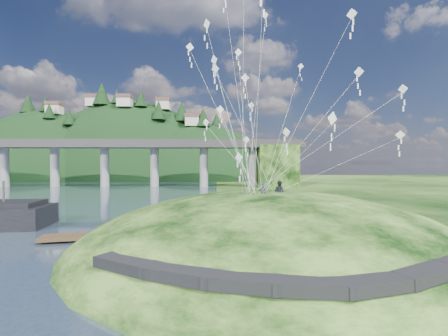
{
  "coord_description": "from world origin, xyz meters",
  "views": [
    {
      "loc": [
        3.36,
        -24.34,
        7.53
      ],
      "look_at": [
        4.0,
        6.0,
        7.0
      ],
      "focal_mm": 24.0,
      "sensor_mm": 36.0,
      "label": 1
    }
  ],
  "objects": [
    {
      "name": "ground",
      "position": [
        0.0,
        0.0,
        0.0
      ],
      "size": [
        320.0,
        320.0,
        0.0
      ],
      "primitive_type": "plane",
      "color": "black",
      "rests_on": "ground"
    },
    {
      "name": "grass_hill",
      "position": [
        8.0,
        2.0,
        -1.5
      ],
      "size": [
        36.0,
        32.0,
        13.0
      ],
      "color": "black",
      "rests_on": "ground"
    },
    {
      "name": "footpath",
      "position": [
        7.46,
        -9.74,
        2.08
      ],
      "size": [
        22.29,
        5.84,
        0.83
      ],
      "color": "black",
      "rests_on": "ground"
    },
    {
      "name": "bridge",
      "position": [
        -26.46,
        70.07,
        9.7
      ],
      "size": [
        160.0,
        11.0,
        15.0
      ],
      "color": "#2D2B2B",
      "rests_on": "ground"
    },
    {
      "name": "far_ridge",
      "position": [
        -43.58,
        122.17,
        -7.44
      ],
      "size": [
        153.0,
        70.0,
        94.5
      ],
      "color": "black",
      "rests_on": "ground"
    },
    {
      "name": "wooden_dock",
      "position": [
        -6.88,
        5.23,
        0.42
      ],
      "size": [
        13.38,
        4.61,
        0.94
      ],
      "color": "#3B2818",
      "rests_on": "ground"
    },
    {
      "name": "kite_flyers",
      "position": [
        8.35,
        1.41,
        5.95
      ],
      "size": [
        2.57,
        1.96,
        2.0
      ],
      "color": "#22242E",
      "rests_on": "ground"
    },
    {
      "name": "kite_swarm",
      "position": [
        7.37,
        2.79,
        16.03
      ],
      "size": [
        18.05,
        18.39,
        20.18
      ],
      "color": "white",
      "rests_on": "ground"
    }
  ]
}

